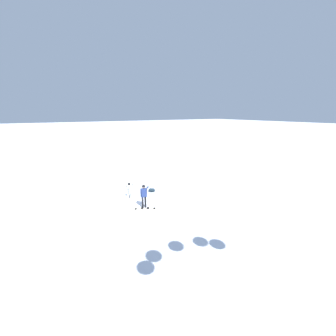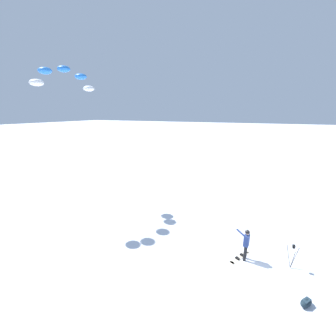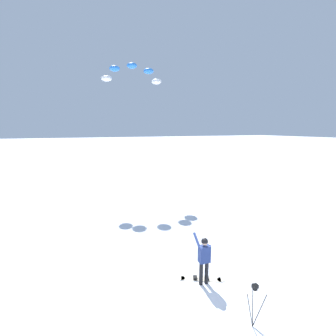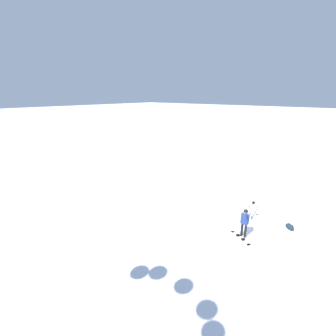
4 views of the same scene
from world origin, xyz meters
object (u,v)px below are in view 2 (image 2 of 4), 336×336
(camera_tripod, at_px, (293,252))
(snowboard, at_px, (240,257))
(traction_kite, at_px, (65,78))
(gear_bag_large, at_px, (306,302))
(snowboarder, at_px, (246,241))

(camera_tripod, bearing_deg, snowboard, 5.77)
(camera_tripod, bearing_deg, traction_kite, -2.57)
(gear_bag_large, bearing_deg, snowboarder, -36.91)
(snowboarder, relative_size, camera_tripod, 1.36)
(snowboarder, xyz_separation_m, gear_bag_large, (-2.57, 1.93, -0.93))
(snowboard, bearing_deg, gear_bag_large, 144.99)
(snowboarder, bearing_deg, snowboard, -10.32)
(snowboarder, distance_m, traction_kite, 15.87)
(gear_bag_large, distance_m, camera_tripod, 2.39)
(snowboarder, xyz_separation_m, snowboard, (0.25, -0.05, -1.07))
(gear_bag_large, height_order, camera_tripod, camera_tripod)
(traction_kite, distance_m, camera_tripod, 17.78)
(gear_bag_large, relative_size, camera_tripod, 0.52)
(snowboarder, distance_m, gear_bag_large, 3.35)
(snowboarder, relative_size, gear_bag_large, 2.63)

